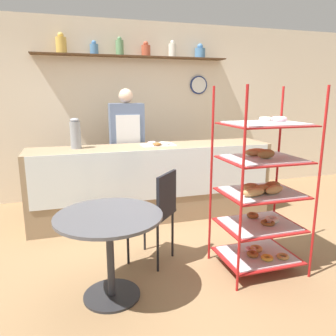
{
  "coord_description": "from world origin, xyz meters",
  "views": [
    {
      "loc": [
        -1.03,
        -2.99,
        1.62
      ],
      "look_at": [
        0.0,
        0.37,
        0.82
      ],
      "focal_mm": 35.0,
      "sensor_mm": 36.0,
      "label": 1
    }
  ],
  "objects_px": {
    "coffee_carafe": "(75,134)",
    "donut_tray_counter": "(159,144)",
    "pastry_rack": "(262,191)",
    "cafe_table": "(109,235)",
    "cafe_chair": "(158,207)",
    "person_worker": "(127,145)"
  },
  "relations": [
    {
      "from": "coffee_carafe",
      "to": "donut_tray_counter",
      "type": "xyz_separation_m",
      "value": [
        1.03,
        -0.08,
        -0.16
      ]
    },
    {
      "from": "pastry_rack",
      "to": "donut_tray_counter",
      "type": "relative_size",
      "value": 3.92
    },
    {
      "from": "cafe_table",
      "to": "pastry_rack",
      "type": "bearing_deg",
      "value": 2.33
    },
    {
      "from": "cafe_chair",
      "to": "coffee_carafe",
      "type": "xyz_separation_m",
      "value": [
        -0.69,
        1.27,
        0.58
      ]
    },
    {
      "from": "cafe_table",
      "to": "cafe_chair",
      "type": "height_order",
      "value": "cafe_chair"
    },
    {
      "from": "cafe_table",
      "to": "cafe_chair",
      "type": "xyz_separation_m",
      "value": [
        0.51,
        0.44,
        0.02
      ]
    },
    {
      "from": "person_worker",
      "to": "cafe_chair",
      "type": "height_order",
      "value": "person_worker"
    },
    {
      "from": "person_worker",
      "to": "cafe_table",
      "type": "relative_size",
      "value": 2.01
    },
    {
      "from": "pastry_rack",
      "to": "person_worker",
      "type": "xyz_separation_m",
      "value": [
        -0.85,
        2.07,
        0.16
      ]
    },
    {
      "from": "cafe_chair",
      "to": "donut_tray_counter",
      "type": "height_order",
      "value": "donut_tray_counter"
    },
    {
      "from": "donut_tray_counter",
      "to": "coffee_carafe",
      "type": "bearing_deg",
      "value": 175.77
    },
    {
      "from": "person_worker",
      "to": "cafe_chair",
      "type": "distance_m",
      "value": 1.72
    },
    {
      "from": "cafe_table",
      "to": "coffee_carafe",
      "type": "relative_size",
      "value": 2.25
    },
    {
      "from": "person_worker",
      "to": "cafe_chair",
      "type": "xyz_separation_m",
      "value": [
        -0.02,
        -1.69,
        -0.35
      ]
    },
    {
      "from": "cafe_chair",
      "to": "person_worker",
      "type": "bearing_deg",
      "value": -137.93
    },
    {
      "from": "person_worker",
      "to": "coffee_carafe",
      "type": "relative_size",
      "value": 4.54
    },
    {
      "from": "pastry_rack",
      "to": "cafe_table",
      "type": "height_order",
      "value": "pastry_rack"
    },
    {
      "from": "pastry_rack",
      "to": "person_worker",
      "type": "distance_m",
      "value": 2.24
    },
    {
      "from": "pastry_rack",
      "to": "person_worker",
      "type": "height_order",
      "value": "pastry_rack"
    },
    {
      "from": "coffee_carafe",
      "to": "donut_tray_counter",
      "type": "bearing_deg",
      "value": -4.23
    },
    {
      "from": "cafe_table",
      "to": "donut_tray_counter",
      "type": "xyz_separation_m",
      "value": [
        0.86,
        1.63,
        0.44
      ]
    },
    {
      "from": "cafe_table",
      "to": "donut_tray_counter",
      "type": "bearing_deg",
      "value": 62.27
    }
  ]
}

